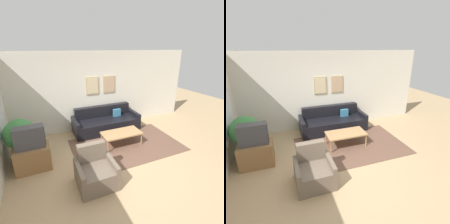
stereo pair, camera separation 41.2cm
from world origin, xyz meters
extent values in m
plane|color=tan|center=(0.00, 0.00, 0.00)|extent=(16.00, 16.00, 0.00)
cube|color=brown|center=(0.63, 0.82, 0.01)|extent=(3.19, 1.98, 0.01)
cube|color=beige|center=(0.00, 2.53, 1.35)|extent=(8.00, 0.06, 2.70)
cube|color=tan|center=(0.14, 2.48, 1.55)|extent=(0.44, 0.03, 0.60)
cube|color=#CCB78E|center=(0.14, 2.47, 1.55)|extent=(0.38, 0.01, 0.54)
cube|color=tan|center=(0.76, 2.48, 1.55)|extent=(0.44, 0.03, 0.60)
cube|color=tan|center=(0.76, 2.47, 1.55)|extent=(0.38, 0.01, 0.54)
cube|color=white|center=(-2.56, 1.46, 1.34)|extent=(0.02, 1.02, 1.55)
cube|color=black|center=(0.45, 2.01, 0.22)|extent=(2.05, 0.90, 0.44)
cube|color=black|center=(0.45, 2.36, 0.63)|extent=(2.05, 0.20, 0.39)
cube|color=black|center=(-0.63, 2.01, 0.29)|extent=(0.12, 0.90, 0.58)
cube|color=black|center=(1.54, 2.01, 0.29)|extent=(0.12, 0.90, 0.58)
cube|color=teal|center=(0.92, 2.12, 0.56)|extent=(0.28, 0.10, 0.28)
cube|color=#A87F51|center=(0.50, 0.91, 0.40)|extent=(1.17, 0.60, 0.04)
cylinder|color=#A87F51|center=(-0.04, 0.65, 0.19)|extent=(0.04, 0.04, 0.38)
cylinder|color=#A87F51|center=(1.04, 0.65, 0.19)|extent=(0.04, 0.04, 0.38)
cylinder|color=#A87F51|center=(-0.04, 1.17, 0.19)|extent=(0.04, 0.04, 0.38)
cylinder|color=#A87F51|center=(1.04, 1.17, 0.19)|extent=(0.04, 0.04, 0.38)
cube|color=olive|center=(-1.94, 0.78, 0.30)|extent=(0.80, 0.51, 0.59)
cube|color=#424247|center=(-1.94, 0.78, 0.86)|extent=(0.66, 0.28, 0.53)
cube|color=black|center=(-1.61, 0.78, 0.86)|extent=(0.01, 0.23, 0.41)
cube|color=#6B5B4C|center=(-0.72, -0.34, 0.21)|extent=(0.62, 0.76, 0.43)
cube|color=#6B5B4C|center=(-0.72, -0.04, 0.64)|extent=(0.62, 0.16, 0.43)
cube|color=#6B5B4C|center=(-1.08, -0.34, 0.27)|extent=(0.09, 0.76, 0.55)
cube|color=#6B5B4C|center=(-0.37, -0.34, 0.27)|extent=(0.09, 0.76, 0.55)
cylinder|color=#383D42|center=(-2.17, 1.21, 0.12)|extent=(0.21, 0.21, 0.24)
cylinder|color=#51381E|center=(-2.17, 1.21, 0.35)|extent=(0.04, 0.04, 0.23)
sphere|color=#3D8442|center=(-2.17, 1.21, 0.79)|extent=(0.76, 0.76, 0.76)
cylinder|color=#935638|center=(-2.15, 1.77, 0.07)|extent=(0.30, 0.30, 0.15)
cylinder|color=#51381E|center=(-2.15, 1.77, 0.21)|extent=(0.04, 0.04, 0.14)
sphere|color=#3D8442|center=(-2.15, 1.77, 0.47)|extent=(0.45, 0.45, 0.45)
cylinder|color=beige|center=(-2.09, 1.37, 0.09)|extent=(0.29, 0.29, 0.17)
cylinder|color=#51381E|center=(-2.09, 1.37, 0.24)|extent=(0.04, 0.04, 0.14)
sphere|color=#3D8442|center=(-2.09, 1.37, 0.51)|extent=(0.47, 0.47, 0.47)
camera|label=1|loc=(-1.63, -3.23, 2.80)|focal=28.00mm
camera|label=2|loc=(-1.25, -3.39, 2.80)|focal=28.00mm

